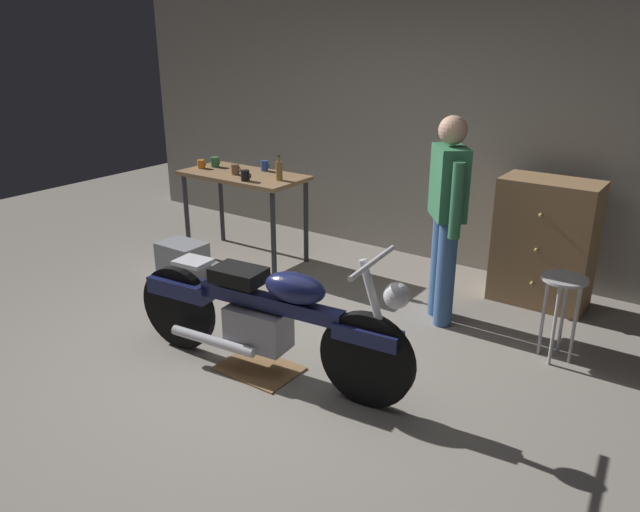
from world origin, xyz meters
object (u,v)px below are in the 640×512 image
Objects in this scene: motorcycle at (266,315)px; mug_orange_travel at (201,164)px; person_standing at (447,212)px; wooden_dresser at (545,243)px; mug_blue_enamel at (265,166)px; mug_brown_stoneware at (235,169)px; bottle at (279,170)px; mug_black_matte at (245,176)px; mug_green_speckled at (215,162)px; storage_bin at (183,260)px; shop_stool at (562,296)px.

mug_orange_travel is at bearing 138.20° from motorcycle.
person_standing is 1.06m from wooden_dresser.
motorcycle is 20.50× the size of mug_blue_enamel.
person_standing is 2.32m from mug_brown_stoneware.
mug_brown_stoneware is 0.52m from bottle.
mug_brown_stoneware is at bearing 150.96° from mug_black_matte.
wooden_dresser is at bearing 14.15° from mug_brown_stoneware.
bottle is at bearing 7.09° from mug_brown_stoneware.
person_standing is at bearing -5.03° from mug_green_speckled.
mug_orange_travel is (-0.37, 0.69, 0.77)m from storage_bin.
motorcycle is 19.79× the size of mug_orange_travel.
wooden_dresser is 9.14× the size of mug_green_speckled.
mug_blue_enamel is at bearing -171.16° from wooden_dresser.
person_standing reaches higher than mug_black_matte.
shop_stool is 3.06m from mug_black_matte.
shop_stool is at bearing -1.23° from mug_black_matte.
mug_brown_stoneware is 0.45m from mug_green_speckled.
mug_blue_enamel is at bearing 15.45° from mug_green_speckled.
bottle reaches higher than mug_blue_enamel.
storage_bin is 3.74× the size of mug_black_matte.
mug_blue_enamel is (-3.16, 0.51, 0.45)m from shop_stool.
person_standing reaches higher than storage_bin.
mug_brown_stoneware and mug_black_matte have the same top height.
mug_blue_enamel reaches higher than storage_bin.
mug_green_speckled is at bearing 110.48° from storage_bin.
shop_stool is at bearing -135.25° from person_standing.
bottle is at bearing 46.59° from person_standing.
mug_green_speckled is at bearing 62.58° from mug_orange_travel.
shop_stool is 5.32× the size of mug_green_speckled.
person_standing reaches higher than mug_blue_enamel.
mug_green_speckled is 0.15m from mug_orange_travel.
mug_orange_travel is (-2.81, 0.11, 0.02)m from person_standing.
motorcycle is 18.16× the size of mug_green_speckled.
motorcycle is 2.51m from mug_blue_enamel.
mug_black_matte is (0.26, -0.15, -0.00)m from mug_brown_stoneware.
shop_stool is 1.02m from wooden_dresser.
bottle reaches higher than storage_bin.
mug_black_matte is at bearing -23.03° from mug_green_speckled.
shop_stool is 2.66× the size of bottle.
bottle reaches higher than shop_stool.
mug_black_matte is (-1.44, 1.44, 0.50)m from motorcycle.
mug_black_matte is at bearing -11.96° from mug_orange_travel.
wooden_dresser is at bearing 11.93° from mug_orange_travel.
mug_black_matte is (-2.06, -0.05, 0.03)m from person_standing.
storage_bin is at bearing -126.08° from mug_black_matte.
shop_stool is at bearing 35.22° from motorcycle.
mug_orange_travel is at bearing -155.35° from mug_blue_enamel.
mug_blue_enamel is (0.55, 0.15, 0.00)m from mug_green_speckled.
motorcycle is 4.97× the size of storage_bin.
bottle reaches higher than mug_orange_travel.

